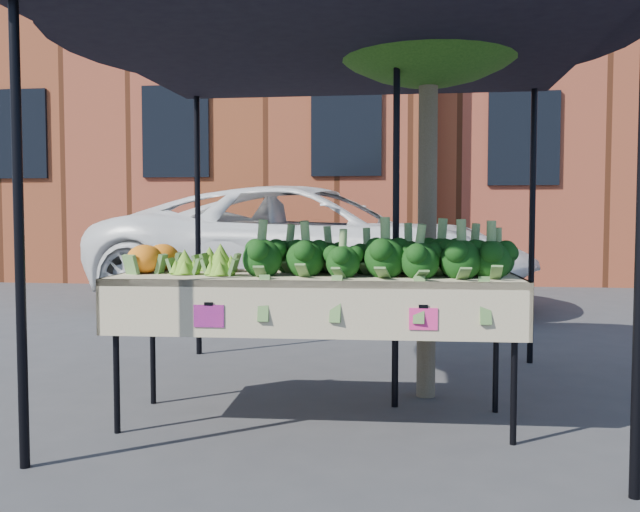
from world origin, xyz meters
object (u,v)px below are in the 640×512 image
(table, at_px, (316,349))
(street_tree, at_px, (428,125))
(vehicle, at_px, (314,88))
(canopy, at_px, (343,198))

(table, relative_size, street_tree, 0.65)
(street_tree, bearing_deg, table, -133.48)
(vehicle, relative_size, street_tree, 1.58)
(canopy, distance_m, street_tree, 0.78)
(vehicle, distance_m, street_tree, 4.95)
(table, height_order, canopy, canopy)
(canopy, distance_m, vehicle, 5.16)
(table, distance_m, street_tree, 1.72)
(vehicle, bearing_deg, canopy, -162.01)
(table, bearing_deg, street_tree, 46.52)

